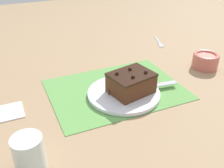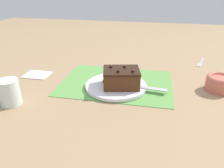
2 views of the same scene
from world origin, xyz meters
TOP-DOWN VIEW (x-y plane):
  - ground_plane at (0.00, 0.00)m, footprint 3.00×3.00m
  - placemat_woven at (0.00, 0.00)m, footprint 0.46×0.34m
  - cake_plate at (-0.01, 0.05)m, footprint 0.25×0.25m
  - chocolate_cake at (-0.03, 0.06)m, footprint 0.16×0.14m
  - serving_knife at (-0.04, 0.05)m, footprint 0.26×0.05m
  - drinking_glass at (0.33, 0.24)m, footprint 0.07×0.07m
  - small_bowl at (-0.41, -0.01)m, footprint 0.10×0.10m
  - folded_napkin at (0.37, -0.01)m, footprint 0.11×0.09m
  - dessert_fork at (-0.39, -0.33)m, footprint 0.06×0.15m

SIDE VIEW (x-z plane):
  - ground_plane at x=0.00m, z-range 0.00..0.00m
  - placemat_woven at x=0.00m, z-range 0.00..0.00m
  - dessert_fork at x=-0.39m, z-range 0.00..0.01m
  - folded_napkin at x=0.37m, z-range 0.00..0.01m
  - cake_plate at x=-0.01m, z-range 0.00..0.02m
  - serving_knife at x=-0.04m, z-range 0.01..0.03m
  - small_bowl at x=-0.41m, z-range 0.00..0.06m
  - drinking_glass at x=0.33m, z-range 0.00..0.09m
  - chocolate_cake at x=-0.03m, z-range 0.01..0.09m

